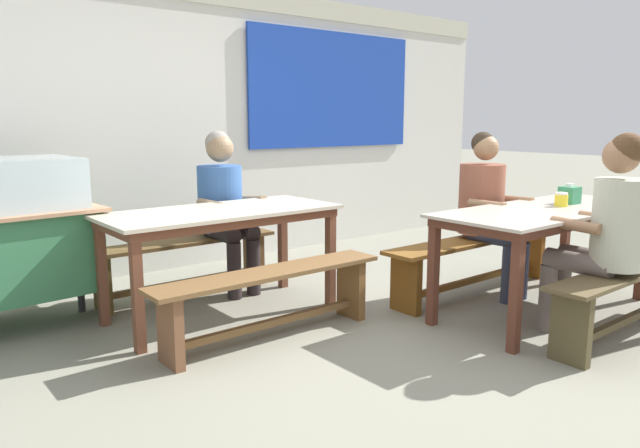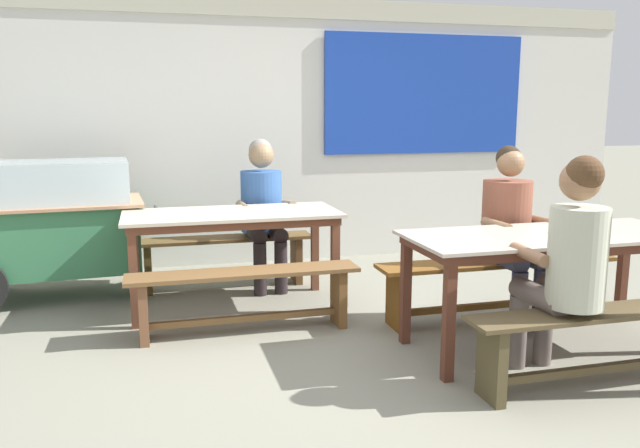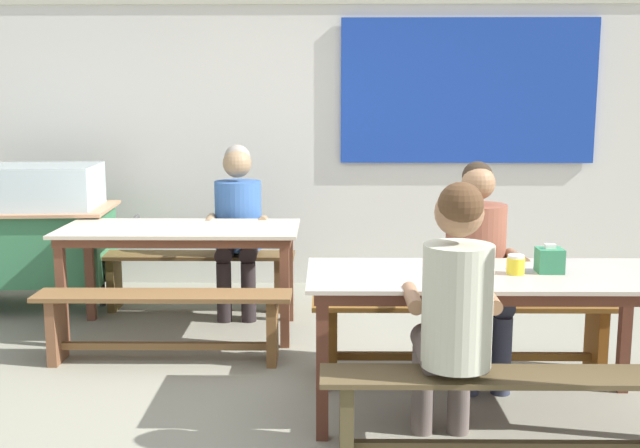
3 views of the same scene
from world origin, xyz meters
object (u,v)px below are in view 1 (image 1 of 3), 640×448
person_right_near_table (487,204)px  person_near_front (606,226)px  dining_table_near (548,218)px  bench_far_back (184,258)px  person_center_facing (224,200)px  tissue_box (569,195)px  dining_table_far (221,220)px  bench_far_front (271,293)px  bench_near_front (631,290)px  condiment_jar (561,200)px  bench_near_back (475,255)px

person_right_near_table → person_near_front: person_near_front is taller
dining_table_near → bench_far_back: bearing=133.2°
bench_far_back → person_center_facing: person_center_facing is taller
tissue_box → bench_far_back: bearing=138.1°
dining_table_far → person_near_front: person_near_front is taller
dining_table_near → person_right_near_table: person_right_near_table is taller
bench_far_front → dining_table_far: bearing=90.4°
person_right_near_table → bench_far_front: bearing=173.3°
dining_table_near → person_center_facing: person_center_facing is taller
bench_near_front → person_right_near_table: size_ratio=1.34×
dining_table_near → condiment_jar: condiment_jar is taller
person_center_facing → bench_near_back: bearing=-41.1°
dining_table_far → condiment_jar: (1.99, -1.39, 0.13)m
dining_table_near → bench_near_front: size_ratio=1.08×
bench_far_back → bench_far_front: (0.01, -1.21, 0.00)m
bench_far_back → bench_near_back: 2.31m
bench_near_back → bench_near_front: bearing=-89.6°
bench_near_back → bench_far_front: bearing=174.9°
bench_far_back → bench_near_front: size_ratio=0.89×
dining_table_near → person_center_facing: 2.46m
dining_table_far → bench_far_back: (-0.00, 0.61, -0.38)m
dining_table_near → person_near_front: bearing=-115.5°
dining_table_near → bench_near_front: (0.00, -0.61, -0.39)m
bench_near_back → person_near_front: size_ratio=1.41×
bench_near_back → tissue_box: tissue_box is taller
bench_far_front → person_near_front: size_ratio=1.23×
bench_near_front → person_near_front: 0.52m
dining_table_far → bench_near_front: 2.75m
tissue_box → dining_table_far: bearing=148.2°
bench_near_front → person_right_near_table: (0.05, 1.16, 0.43)m
tissue_box → bench_far_front: bearing=161.1°
dining_table_near → bench_near_back: dining_table_near is taller
bench_far_front → bench_near_back: bearing=-5.1°
condiment_jar → dining_table_near: bearing=174.4°
bench_near_front → person_near_front: size_ratio=1.32×
bench_far_back → bench_far_front: bearing=-89.6°
person_near_front → tissue_box: bearing=44.3°
dining_table_near → person_right_near_table: size_ratio=1.45×
bench_near_front → dining_table_far: bearing=133.2°
bench_near_front → person_center_facing: 3.00m
person_near_front → condiment_jar: size_ratio=12.99×
dining_table_far → person_right_near_table: 2.08m
bench_far_front → person_near_front: bearing=-39.2°
bench_near_front → person_center_facing: person_center_facing is taller
bench_far_back → person_right_near_table: (1.91, -1.43, 0.43)m
bench_near_front → bench_near_back: bearing=90.4°
dining_table_near → person_center_facing: size_ratio=1.44×
person_center_facing → bench_near_front: bearing=-59.0°
bench_far_back → tissue_box: bearing=-41.9°
dining_table_far → bench_far_back: 0.72m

